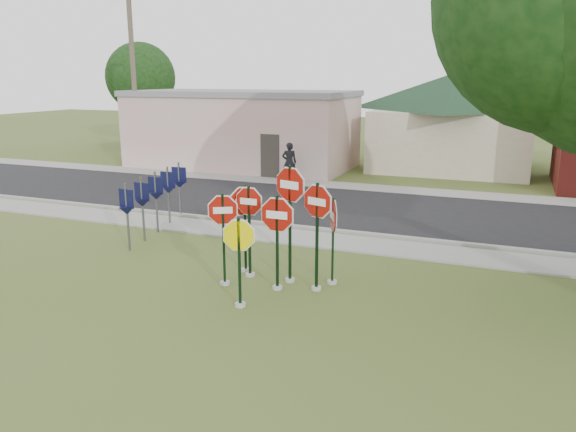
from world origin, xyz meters
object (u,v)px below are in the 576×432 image
at_px(stop_sign_yellow, 239,253).
at_px(utility_pole_near, 134,76).
at_px(stop_sign_left, 223,228).
at_px(stop_sign_center, 277,230).
at_px(pedestrian, 289,162).

xyz_separation_m(stop_sign_yellow, utility_pole_near, (-13.84, 15.18, 3.73)).
distance_m(stop_sign_left, utility_pole_near, 19.44).
xyz_separation_m(stop_sign_center, pedestrian, (-4.81, 12.82, -0.47)).
distance_m(stop_sign_center, stop_sign_left, 1.32).
relative_size(stop_sign_yellow, utility_pole_near, 0.22).
relative_size(stop_sign_left, utility_pole_near, 0.25).
bearing_deg(stop_sign_yellow, utility_pole_near, 132.36).
bearing_deg(stop_sign_yellow, stop_sign_left, 131.90).
xyz_separation_m(stop_sign_left, utility_pole_near, (-12.89, 14.12, 3.53)).
height_order(stop_sign_center, utility_pole_near, utility_pole_near).
bearing_deg(stop_sign_center, stop_sign_left, -171.09).
xyz_separation_m(stop_sign_center, utility_pole_near, (-14.20, 13.92, 3.49)).
relative_size(stop_sign_center, utility_pole_near, 0.25).
height_order(stop_sign_center, stop_sign_left, stop_sign_center).
height_order(stop_sign_left, utility_pole_near, utility_pole_near).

